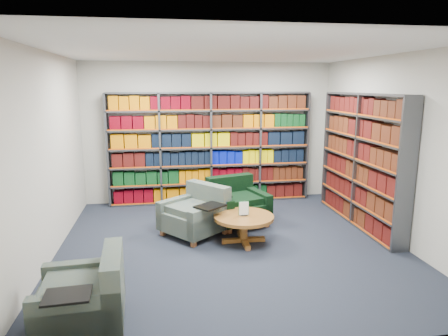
{
  "coord_description": "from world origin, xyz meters",
  "views": [
    {
      "loc": [
        -0.97,
        -5.54,
        2.33
      ],
      "look_at": [
        0.0,
        0.6,
        1.05
      ],
      "focal_mm": 32.0,
      "sensor_mm": 36.0,
      "label": 1
    }
  ],
  "objects": [
    {
      "name": "chair_green_right",
      "position": [
        0.27,
        0.98,
        0.32
      ],
      "size": [
        1.13,
        1.07,
        0.78
      ],
      "color": "black",
      "rests_on": "ground"
    },
    {
      "name": "room_shell",
      "position": [
        0.0,
        0.0,
        1.4
      ],
      "size": [
        5.02,
        5.02,
        2.82
      ],
      "color": "black",
      "rests_on": "ground"
    },
    {
      "name": "coffee_table",
      "position": [
        0.21,
        0.05,
        0.34
      ],
      "size": [
        0.91,
        0.91,
        0.64
      ],
      "color": "brown",
      "rests_on": "ground"
    },
    {
      "name": "chair_teal_front",
      "position": [
        -1.72,
        -1.8,
        0.3
      ],
      "size": [
        0.86,
        0.99,
        0.74
      ],
      "color": "#06223E",
      "rests_on": "ground"
    },
    {
      "name": "chair_teal_left",
      "position": [
        -0.44,
        0.55,
        0.31
      ],
      "size": [
        1.2,
        1.2,
        0.77
      ],
      "color": "#06223E",
      "rests_on": "ground"
    },
    {
      "name": "bookshelf_right",
      "position": [
        2.34,
        0.6,
        1.1
      ],
      "size": [
        0.28,
        2.5,
        2.2
      ],
      "color": "#47494F",
      "rests_on": "ground"
    },
    {
      "name": "bookshelf_back",
      "position": [
        0.0,
        2.34,
        1.1
      ],
      "size": [
        4.0,
        0.28,
        2.2
      ],
      "color": "#47494F",
      "rests_on": "ground"
    }
  ]
}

